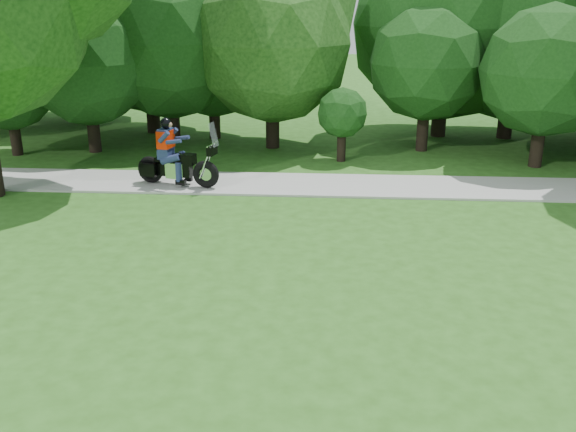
{
  "coord_description": "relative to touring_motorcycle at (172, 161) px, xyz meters",
  "views": [
    {
      "loc": [
        -1.5,
        -9.23,
        5.07
      ],
      "look_at": [
        -2.32,
        2.74,
        0.92
      ],
      "focal_mm": 40.0,
      "sensor_mm": 36.0,
      "label": 1
    }
  ],
  "objects": [
    {
      "name": "ground",
      "position": [
        5.85,
        -7.65,
        -0.74
      ],
      "size": [
        100.0,
        100.0,
        0.0
      ],
      "primitive_type": "plane",
      "color": "#2B5819",
      "rests_on": "ground"
    },
    {
      "name": "walkway",
      "position": [
        5.85,
        0.35,
        -0.71
      ],
      "size": [
        60.0,
        2.2,
        0.06
      ],
      "primitive_type": "cube",
      "color": "#A4A49E",
      "rests_on": "ground"
    },
    {
      "name": "tree_line",
      "position": [
        5.73,
        7.05,
        2.92
      ],
      "size": [
        40.04,
        11.92,
        7.73
      ],
      "color": "black",
      "rests_on": "ground"
    },
    {
      "name": "touring_motorcycle",
      "position": [
        0.0,
        0.0,
        0.0
      ],
      "size": [
        2.43,
        1.12,
        1.87
      ],
      "rotation": [
        0.0,
        0.0,
        -0.23
      ],
      "color": "black",
      "rests_on": "walkway"
    }
  ]
}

